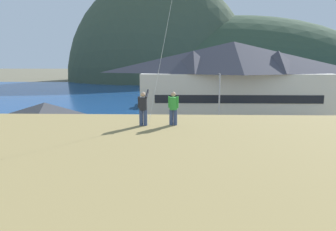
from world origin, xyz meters
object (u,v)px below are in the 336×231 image
object	(u,v)px
harbor_lodge	(232,80)
parked_car_mid_row_far	(109,142)
parking_light_pole	(219,103)
person_companion	(173,107)
moored_boat_wharfside	(148,102)
storage_shed_near_lot	(46,123)
parked_car_back_row_left	(15,162)
person_kite_flyer	(143,107)
moored_boat_inner_slip	(146,103)
wharf_dock	(163,106)
parked_car_back_row_right	(312,157)
moored_boat_outer_mooring	(182,107)
parked_car_lone_by_shed	(191,142)
parked_car_corner_spot	(257,157)

from	to	relation	value
harbor_lodge	parked_car_mid_row_far	size ratio (longest dim) A/B	6.46
parking_light_pole	person_companion	size ratio (longest dim) A/B	4.35
moored_boat_wharfside	person_companion	size ratio (longest dim) A/B	3.27
storage_shed_near_lot	parked_car_back_row_left	xyz separation A→B (m)	(1.20, -8.74, -1.36)
storage_shed_near_lot	parked_car_back_row_left	size ratio (longest dim) A/B	1.85
harbor_lodge	storage_shed_near_lot	world-z (taller)	harbor_lodge
person_kite_flyer	person_companion	distance (m)	1.56
parked_car_mid_row_far	moored_boat_wharfside	bearing A→B (deg)	88.40
moored_boat_inner_slip	moored_boat_wharfside	bearing A→B (deg)	76.66
parking_light_pole	person_kite_flyer	distance (m)	19.67
wharf_dock	moored_boat_wharfside	world-z (taller)	moored_boat_wharfside
moored_boat_wharfside	parked_car_back_row_right	bearing A→B (deg)	-64.36
wharf_dock	parking_light_pole	distance (m)	25.81
moored_boat_outer_mooring	moored_boat_inner_slip	distance (m)	8.80
moored_boat_inner_slip	parked_car_back_row_left	world-z (taller)	moored_boat_inner_slip
storage_shed_near_lot	moored_boat_outer_mooring	bearing A→B (deg)	56.15
parked_car_mid_row_far	parking_light_pole	bearing A→B (deg)	23.09
moored_boat_wharfside	person_companion	world-z (taller)	person_companion
moored_boat_outer_mooring	person_kite_flyer	xyz separation A→B (m)	(-2.77, -38.99, 6.04)
person_companion	parked_car_lone_by_shed	bearing A→B (deg)	83.23
moored_boat_outer_mooring	parked_car_back_row_right	distance (m)	31.41
person_companion	parked_car_corner_spot	bearing A→B (deg)	52.21
wharf_dock	parked_car_lone_by_shed	world-z (taller)	parked_car_lone_by_shed
wharf_dock	parked_car_back_row_left	xyz separation A→B (m)	(-10.41, -35.33, 0.71)
person_kite_flyer	parking_light_pole	bearing A→B (deg)	70.50
wharf_dock	parking_light_pole	bearing A→B (deg)	-73.08
parked_car_back_row_left	parked_car_lone_by_shed	size ratio (longest dim) A/B	0.98
person_companion	harbor_lodge	bearing A→B (deg)	74.03
person_kite_flyer	moored_boat_wharfside	bearing A→B (deg)	95.17
parked_car_back_row_left	moored_boat_outer_mooring	bearing A→B (deg)	65.93
moored_boat_wharfside	parked_car_corner_spot	size ratio (longest dim) A/B	1.32
parked_car_back_row_right	parked_car_lone_by_shed	size ratio (longest dim) A/B	0.99
harbor_lodge	parked_car_mid_row_far	xyz separation A→B (m)	(-14.97, -15.98, -5.21)
parked_car_back_row_right	person_kite_flyer	bearing A→B (deg)	-144.67
parked_car_lone_by_shed	parking_light_pole	world-z (taller)	parking_light_pole
harbor_lodge	parked_car_back_row_left	bearing A→B (deg)	-134.02
storage_shed_near_lot	wharf_dock	distance (m)	29.09
person_kite_flyer	parked_car_lone_by_shed	bearing A→B (deg)	77.05
harbor_lodge	person_kite_flyer	world-z (taller)	harbor_lodge
parked_car_lone_by_shed	storage_shed_near_lot	bearing A→B (deg)	171.41
moored_boat_wharfside	parked_car_back_row_left	distance (m)	38.75
wharf_dock	moored_boat_wharfside	bearing A→B (deg)	139.64
moored_boat_inner_slip	parking_light_pole	size ratio (longest dim) A/B	1.06
parked_car_back_row_right	parked_car_back_row_left	distance (m)	24.62
storage_shed_near_lot	moored_boat_wharfside	distance (m)	30.55
harbor_lodge	storage_shed_near_lot	bearing A→B (deg)	-149.44
moored_boat_outer_mooring	person_kite_flyer	world-z (taller)	person_kite_flyer
moored_boat_inner_slip	person_companion	size ratio (longest dim) A/B	4.61
parked_car_corner_spot	parked_car_lone_by_shed	bearing A→B (deg)	139.02
harbor_lodge	parked_car_back_row_right	distance (m)	21.02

